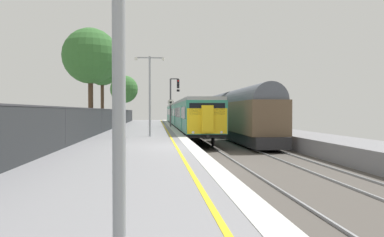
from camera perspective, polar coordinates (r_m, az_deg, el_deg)
ground at (r=18.29m, az=7.03°, el=-6.06°), size 17.40×110.00×1.21m
commuter_train_at_platform at (r=45.65m, az=-1.26°, el=0.60°), size 2.83×42.17×3.81m
freight_train_adjacent_track at (r=42.52m, az=4.50°, el=0.84°), size 2.60×37.97×4.54m
signal_gantry at (r=42.09m, az=-2.93°, el=3.36°), size 1.10×0.24×5.36m
speed_limit_sign at (r=39.02m, az=-3.25°, el=1.35°), size 0.59×0.08×2.90m
platform_lamp_mid at (r=25.19m, az=-6.42°, el=4.50°), size 2.00×0.20×5.33m
platform_back_fence at (r=18.20m, az=-18.67°, el=-1.12°), size 0.07×99.00×1.88m
background_tree_left at (r=56.04m, az=-10.27°, el=4.28°), size 4.05×4.05×6.94m
background_tree_centre at (r=39.24m, az=-13.58°, el=7.12°), size 3.30×3.30×7.58m
background_tree_right at (r=33.86m, az=-15.17°, el=8.85°), size 4.78×4.78×8.82m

